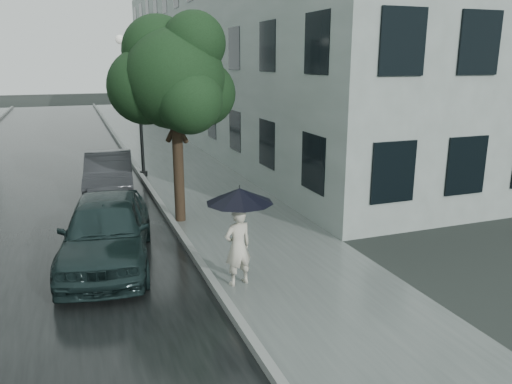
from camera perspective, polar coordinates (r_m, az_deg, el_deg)
name	(u,v)px	position (r m, az deg, el deg)	size (l,w,h in m)	color
ground	(292,279)	(10.08, 4.17, -9.85)	(120.00, 120.00, 0.00)	black
sidewalk	(179,163)	(21.13, -8.85, 3.25)	(3.50, 60.00, 0.01)	slate
kerb_near	(134,165)	(20.84, -13.77, 3.03)	(0.15, 60.00, 0.15)	slate
asphalt_road	(41,173)	(20.76, -23.38, 1.97)	(6.85, 60.00, 0.00)	black
building_near	(239,54)	(29.32, -1.98, 15.47)	(7.02, 36.00, 9.00)	#8F9D98
pedestrian	(238,247)	(9.52, -2.08, -6.25)	(0.56, 0.37, 1.54)	beige
umbrella	(240,196)	(9.22, -1.89, -0.41)	(1.50, 1.50, 1.03)	black
street_tree	(174,78)	(13.11, -9.36, 12.79)	(3.31, 3.01, 5.39)	#332619
lamp_post	(135,98)	(18.60, -13.66, 10.40)	(0.84, 0.39, 5.03)	black
car_near	(107,230)	(10.93, -16.71, -4.22)	(1.76, 4.36, 1.49)	black
car_far	(109,174)	(16.54, -16.42, 1.96)	(1.43, 4.09, 1.35)	#242629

